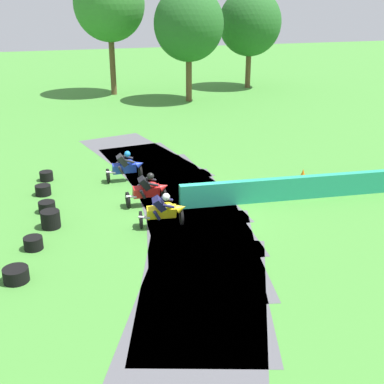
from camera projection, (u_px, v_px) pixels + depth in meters
ground_plane at (191, 207)px, 18.83m from camera, size 120.00×120.00×0.00m
track_asphalt at (176, 208)px, 18.72m from camera, size 7.16×22.40×0.01m
safety_barrier at (324, 186)px, 19.68m from camera, size 11.51×1.37×0.90m
motorcycle_lead_yellow at (164, 210)px, 16.99m from camera, size 1.70×0.95×1.42m
motorcycle_chase_red at (148, 190)px, 18.74m from camera, size 1.68×0.80×1.43m
motorcycle_trailing_blue at (126, 166)px, 21.24m from camera, size 1.68×0.74×1.43m
tire_stack_near at (16, 275)px, 13.90m from camera, size 0.71×0.71×0.40m
tire_stack_mid_a at (33, 243)px, 15.67m from camera, size 0.59×0.59×0.40m
tire_stack_mid_b at (51, 219)px, 17.09m from camera, size 0.66×0.66×0.60m
tire_stack_far at (47, 207)px, 18.34m from camera, size 0.61×0.61×0.40m
tire_stack_extra_a at (43, 190)px, 19.92m from camera, size 0.61×0.61×0.40m
tire_stack_extra_b at (46, 176)px, 21.47m from camera, size 0.56×0.56×0.40m
traffic_cone at (303, 174)px, 21.67m from camera, size 0.28×0.28×0.44m
tree_far_left at (189, 24)px, 35.58m from camera, size 5.00×5.00×8.12m
tree_far_right at (250, 23)px, 41.15m from camera, size 5.13×5.13×8.00m
tree_mid_rise at (109, 4)px, 37.59m from camera, size 5.35×5.35×9.64m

